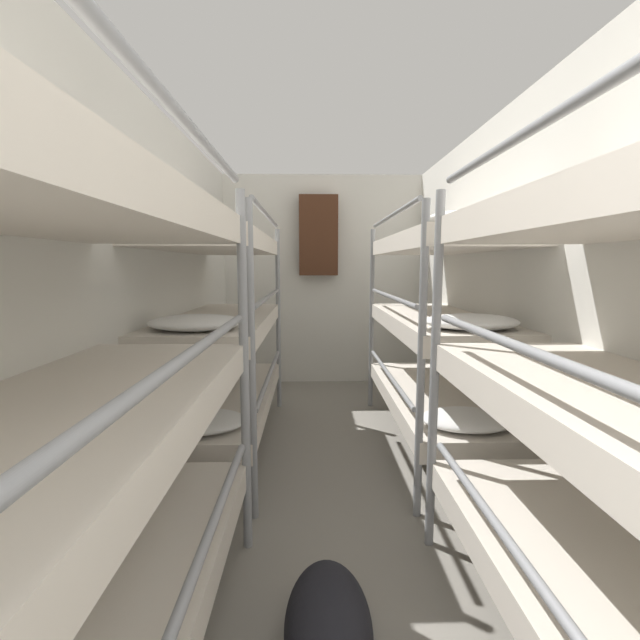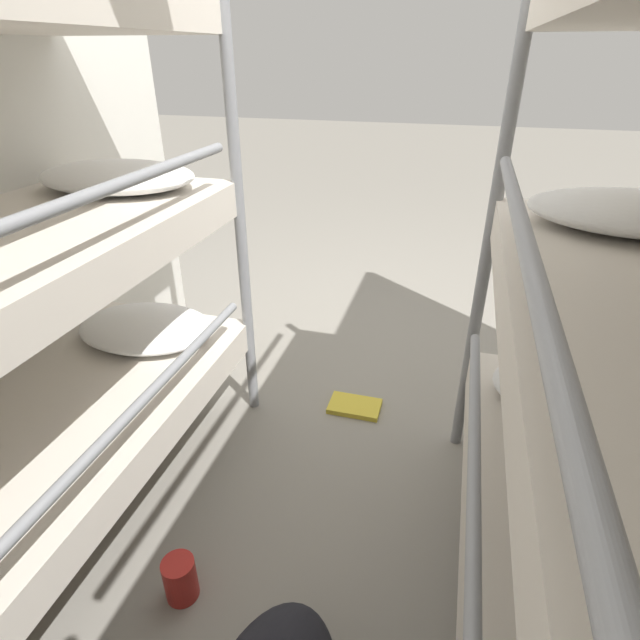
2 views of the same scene
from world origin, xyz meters
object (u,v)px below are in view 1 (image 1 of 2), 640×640
bunk_stack_left_near (32,447)px  duffel_bag (328,628)px  hanging_coat (318,236)px  bunk_stack_left_far (222,323)px  bunk_stack_right_far (437,323)px

bunk_stack_left_near → duffel_bag: (0.71, 0.36, -0.83)m
bunk_stack_left_near → duffel_bag: size_ratio=3.47×
duffel_bag → hanging_coat: size_ratio=0.62×
duffel_bag → bunk_stack_left_near: bearing=-153.2°
duffel_bag → hanging_coat: bearing=89.5°
bunk_stack_left_far → duffel_bag: size_ratio=3.47×
bunk_stack_left_near → bunk_stack_right_far: size_ratio=1.00×
bunk_stack_left_near → bunk_stack_right_far: same height
bunk_stack_left_far → hanging_coat: bearing=67.7°
bunk_stack_left_far → duffel_bag: bearing=-68.2°
hanging_coat → bunk_stack_right_far: bearing=-65.1°
duffel_bag → hanging_coat: hanging_coat is taller
bunk_stack_left_near → hanging_coat: (0.75, 3.97, 0.76)m
bunk_stack_left_far → hanging_coat: hanging_coat is taller
bunk_stack_left_far → duffel_bag: (0.71, -1.79, -0.83)m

